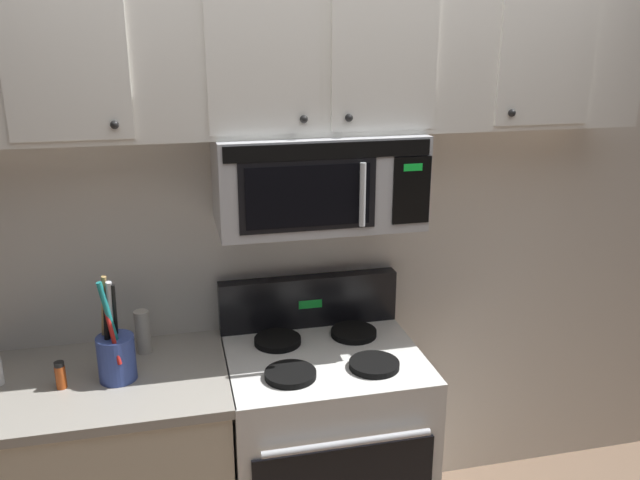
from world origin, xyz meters
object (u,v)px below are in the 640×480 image
pepper_mill (143,332)px  spice_jar (60,375)px  stove_range (324,449)px  utensil_crock_blue (115,352)px  over_range_microwave (317,179)px

pepper_mill → spice_jar: 0.35m
stove_range → spice_jar: size_ratio=11.03×
utensil_crock_blue → spice_jar: 0.20m
over_range_microwave → pepper_mill: (-0.68, 0.06, -0.59)m
stove_range → pepper_mill: bearing=165.2°
over_range_microwave → utensil_crock_blue: size_ratio=1.87×
over_range_microwave → spice_jar: (-0.96, -0.15, -0.63)m
stove_range → pepper_mill: (-0.68, 0.18, 0.52)m
stove_range → utensil_crock_blue: utensil_crock_blue is taller
over_range_microwave → stove_range: bearing=-89.9°
pepper_mill → spice_jar: pepper_mill is taller
utensil_crock_blue → over_range_microwave: bearing=9.6°
spice_jar → stove_range: bearing=2.0°
stove_range → over_range_microwave: over_range_microwave is taller
stove_range → utensil_crock_blue: size_ratio=2.76×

